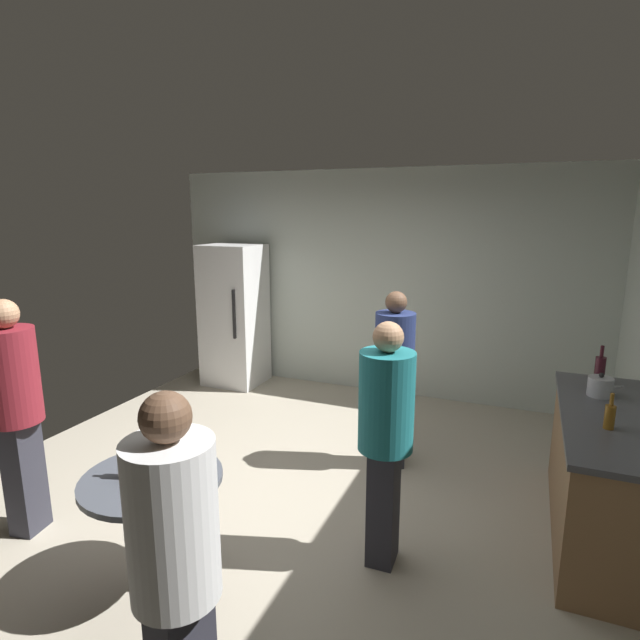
{
  "coord_description": "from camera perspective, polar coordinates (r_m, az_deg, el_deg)",
  "views": [
    {
      "loc": [
        1.69,
        -3.3,
        2.22
      ],
      "look_at": [
        0.11,
        0.51,
        1.33
      ],
      "focal_mm": 28.58,
      "sensor_mm": 36.0,
      "label": 1
    }
  ],
  "objects": [
    {
      "name": "kettle",
      "position": [
        4.24,
        28.9,
        -6.54
      ],
      "size": [
        0.24,
        0.17,
        0.18
      ],
      "color": "#B2B2B7",
      "rests_on": "kitchen_counter"
    },
    {
      "name": "kitchen_counter",
      "position": [
        4.1,
        29.33,
        -15.01
      ],
      "size": [
        0.64,
        1.73,
        0.9
      ],
      "color": "olive",
      "rests_on": "ground_plane"
    },
    {
      "name": "refrigerator",
      "position": [
        6.64,
        -9.57,
        0.56
      ],
      "size": [
        0.7,
        0.68,
        1.8
      ],
      "color": "white",
      "rests_on": "ground_plane"
    },
    {
      "name": "wine_bottle_on_counter",
      "position": [
        4.49,
        28.84,
        -4.91
      ],
      "size": [
        0.08,
        0.08,
        0.31
      ],
      "color": "#3F141E",
      "rests_on": "kitchen_counter"
    },
    {
      "name": "plastic_cup_blue",
      "position": [
        3.29,
        -18.02,
        -14.26
      ],
      "size": [
        0.08,
        0.08,
        0.11
      ],
      "primitive_type": "cylinder",
      "color": "blue",
      "rests_on": "foreground_table"
    },
    {
      "name": "beer_bottle_amber",
      "position": [
        2.87,
        -17.59,
        -17.73
      ],
      "size": [
        0.06,
        0.06,
        0.23
      ],
      "color": "#8C5919",
      "rests_on": "foreground_table"
    },
    {
      "name": "person_in_navy_shirt",
      "position": [
        4.42,
        8.3,
        -5.19
      ],
      "size": [
        0.47,
        0.47,
        1.56
      ],
      "rotation": [
        0.0,
        0.0,
        -2.58
      ],
      "color": "#2D2D38",
      "rests_on": "ground_plane"
    },
    {
      "name": "person_in_white_shirt",
      "position": [
        2.18,
        -15.9,
        -24.45
      ],
      "size": [
        0.41,
        0.41,
        1.6
      ],
      "rotation": [
        0.0,
        0.0,
        2.89
      ],
      "color": "#2D2D38",
      "rests_on": "ground_plane"
    },
    {
      "name": "beer_bottle_brown",
      "position": [
        3.18,
        -20.94,
        -14.81
      ],
      "size": [
        0.06,
        0.06,
        0.23
      ],
      "color": "#593314",
      "rests_on": "foreground_table"
    },
    {
      "name": "foreground_table",
      "position": [
        3.24,
        -18.2,
        -17.91
      ],
      "size": [
        0.8,
        0.8,
        0.73
      ],
      "color": "#4C515B",
      "rests_on": "ground_plane"
    },
    {
      "name": "person_in_teal_shirt",
      "position": [
        3.21,
        7.36,
        -11.8
      ],
      "size": [
        0.35,
        0.35,
        1.58
      ],
      "rotation": [
        0.0,
        0.0,
        -3.12
      ],
      "color": "#2D2D38",
      "rests_on": "ground_plane"
    },
    {
      "name": "wall_back",
      "position": [
        6.23,
        6.52,
        4.09
      ],
      "size": [
        5.32,
        0.06,
        2.7
      ],
      "primitive_type": "cube",
      "color": "beige",
      "rests_on": "ground_plane"
    },
    {
      "name": "person_in_maroon_shirt",
      "position": [
        4.02,
        -31.01,
        -7.71
      ],
      "size": [
        0.39,
        0.39,
        1.66
      ],
      "rotation": [
        0.0,
        0.0,
        0.17
      ],
      "color": "#2D2D38",
      "rests_on": "ground_plane"
    },
    {
      "name": "beer_bottle_on_counter",
      "position": [
        3.65,
        29.7,
        -9.3
      ],
      "size": [
        0.06,
        0.06,
        0.23
      ],
      "color": "#8C5919",
      "rests_on": "kitchen_counter"
    },
    {
      "name": "ground_plane",
      "position": [
        4.35,
        -4.2,
        -19.32
      ],
      "size": [
        5.2,
        5.2,
        0.1
      ],
      "primitive_type": "cube",
      "color": "#B2A893"
    }
  ]
}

